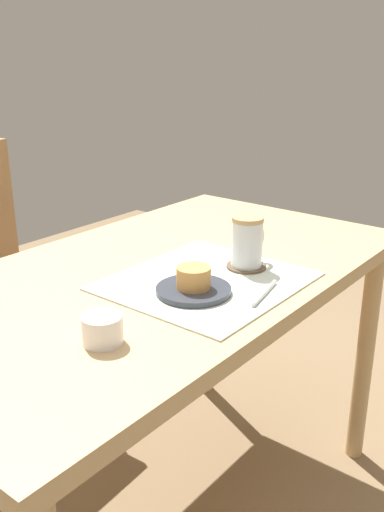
% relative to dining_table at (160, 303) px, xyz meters
% --- Properties ---
extents(dining_table, '(1.24, 0.69, 0.72)m').
position_rel_dining_table_xyz_m(dining_table, '(0.00, 0.00, 0.00)').
color(dining_table, tan).
rests_on(dining_table, ground_plane).
extents(placemat, '(0.39, 0.36, 0.00)m').
position_rel_dining_table_xyz_m(placemat, '(0.01, -0.13, 0.09)').
color(placemat, silver).
rests_on(placemat, dining_table).
extents(pastry_plate, '(0.15, 0.15, 0.01)m').
position_rel_dining_table_xyz_m(pastry_plate, '(-0.06, -0.15, 0.09)').
color(pastry_plate, '#333842').
rests_on(pastry_plate, placemat).
extents(pastry, '(0.07, 0.07, 0.04)m').
position_rel_dining_table_xyz_m(pastry, '(-0.06, -0.15, 0.12)').
color(pastry, tan).
rests_on(pastry, pastry_plate).
extents(coffee_coaster, '(0.09, 0.09, 0.00)m').
position_rel_dining_table_xyz_m(coffee_coaster, '(0.12, -0.15, 0.09)').
color(coffee_coaster, brown).
rests_on(coffee_coaster, placemat).
extents(coffee_mug, '(0.10, 0.07, 0.11)m').
position_rel_dining_table_xyz_m(coffee_mug, '(0.13, -0.15, 0.15)').
color(coffee_mug, white).
rests_on(coffee_mug, coffee_coaster).
extents(teaspoon, '(0.13, 0.04, 0.01)m').
position_rel_dining_table_xyz_m(teaspoon, '(0.02, -0.26, 0.09)').
color(teaspoon, silver).
rests_on(teaspoon, placemat).
extents(sugar_bowl, '(0.07, 0.07, 0.05)m').
position_rel_dining_table_xyz_m(sugar_bowl, '(-0.31, -0.15, 0.11)').
color(sugar_bowl, white).
rests_on(sugar_bowl, dining_table).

